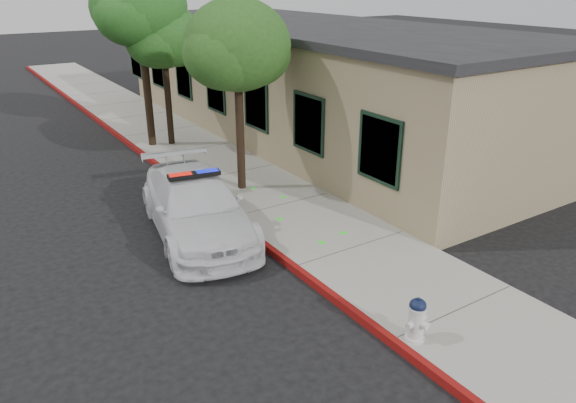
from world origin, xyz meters
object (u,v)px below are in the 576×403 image
Objects in this scene: police_car at (196,206)px; fire_hydrant at (417,319)px; street_tree_mid at (139,11)px; street_tree_far at (164,39)px; clapboard_building at (309,80)px; street_tree_near at (238,49)px.

fire_hydrant is (1.25, -6.06, -0.19)m from police_car.
police_car reaches higher than fire_hydrant.
street_tree_mid reaches higher than street_tree_far.
fire_hydrant is 0.16× the size of street_tree_far.
clapboard_building is 5.70m from street_tree_far.
clapboard_building is 3.99× the size of street_tree_near.
street_tree_mid is at bearing 96.46° from street_tree_near.
street_tree_far is at bearing 89.76° from street_tree_near.
fire_hydrant is at bearing -117.46° from clapboard_building.
street_tree_near is at bearing -83.54° from street_tree_mid.
police_car is at bearing 94.33° from fire_hydrant.
clapboard_building is 25.91× the size of fire_hydrant.
street_tree_mid is 1.24× the size of street_tree_far.
street_tree_mid is at bearing 166.82° from clapboard_building.
street_tree_far reaches higher than police_car.
street_tree_far reaches higher than fire_hydrant.
police_car is 6.19m from fire_hydrant.
street_tree_near is at bearing 75.46° from fire_hydrant.
street_tree_mid is at bearing 81.17° from fire_hydrant.
clapboard_building is 6.69m from street_tree_mid.
police_car is 0.88× the size of street_tree_mid.
fire_hydrant is at bearing -97.20° from street_tree_near.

